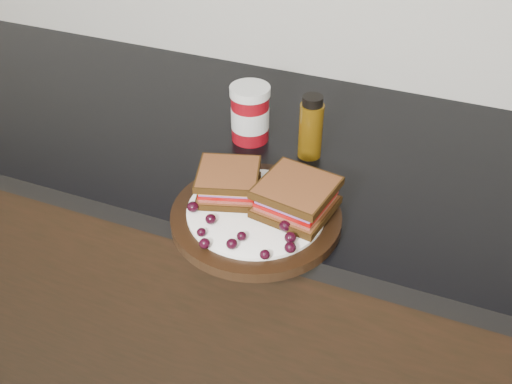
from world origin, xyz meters
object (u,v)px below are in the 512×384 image
(plate, at_px, (256,217))
(sandwich_left, at_px, (228,182))
(oil_bottle, at_px, (311,127))
(condiment_jar, at_px, (250,114))

(plate, distance_m, sandwich_left, 0.07)
(oil_bottle, bearing_deg, condiment_jar, 174.73)
(sandwich_left, bearing_deg, plate, -38.64)
(plate, relative_size, sandwich_left, 2.77)
(sandwich_left, bearing_deg, condiment_jar, 85.45)
(plate, xyz_separation_m, condiment_jar, (-0.11, 0.23, 0.05))
(condiment_jar, height_order, oil_bottle, oil_bottle)
(plate, xyz_separation_m, oil_bottle, (0.02, 0.22, 0.05))
(plate, relative_size, condiment_jar, 2.45)
(sandwich_left, distance_m, oil_bottle, 0.21)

